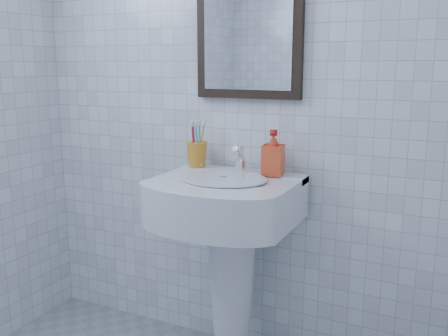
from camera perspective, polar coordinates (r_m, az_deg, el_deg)
The scene contains 6 objects.
wall_back at distance 2.32m, azimuth 1.63°, elevation 8.26°, with size 2.20×0.02×2.50m, color silver.
washbasin at distance 2.24m, azimuth 0.61°, elevation -8.37°, with size 0.60×0.44×0.92m.
faucet at distance 2.24m, azimuth 1.83°, elevation 0.82°, with size 0.05×0.11×0.13m.
toothbrush_cup at distance 2.35m, azimuth -3.11°, elevation 1.56°, with size 0.10×0.10×0.12m, color orange, non-canonical shape.
soap_dispenser at distance 2.18m, azimuth 5.65°, elevation 1.75°, with size 0.09×0.09×0.20m, color red.
wall_mirror at distance 2.28m, azimuth 2.82°, elevation 15.72°, with size 0.50×0.04×0.62m.
Camera 1 is at (0.96, -0.91, 1.39)m, focal length 40.00 mm.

